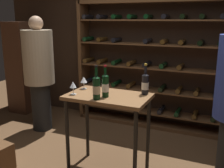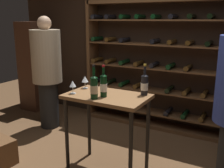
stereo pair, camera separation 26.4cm
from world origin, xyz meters
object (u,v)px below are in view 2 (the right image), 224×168
at_px(tasting_table, 107,107).
at_px(wine_glass_stemmed_center, 85,80).
at_px(wine_bottle_red_label, 104,85).
at_px(display_cabinet, 32,67).
at_px(wine_glass_stemmed_right, 73,84).
at_px(person_host_in_suit, 47,68).
at_px(wine_bottle_amber_reserve, 144,84).
at_px(wine_rack, 162,66).
at_px(wine_bottle_gold_foil, 94,87).

xyz_separation_m(tasting_table, wine_glass_stemmed_center, (-0.38, 0.12, 0.25)).
xyz_separation_m(tasting_table, wine_bottle_red_label, (0.00, -0.08, 0.27)).
height_order(display_cabinet, wine_glass_stemmed_center, display_cabinet).
height_order(tasting_table, wine_glass_stemmed_right, wine_glass_stemmed_right).
height_order(person_host_in_suit, wine_glass_stemmed_center, person_host_in_suit).
height_order(person_host_in_suit, wine_bottle_amber_reserve, person_host_in_suit).
distance_m(wine_rack, wine_bottle_gold_foil, 1.79).
relative_size(person_host_in_suit, wine_bottle_gold_foil, 5.02).
bearing_deg(wine_bottle_amber_reserve, wine_glass_stemmed_right, -154.88).
bearing_deg(wine_bottle_amber_reserve, wine_bottle_red_label, -142.16).
xyz_separation_m(person_host_in_suit, display_cabinet, (-0.91, 0.55, -0.13)).
bearing_deg(wine_glass_stemmed_center, display_cabinet, 151.18).
xyz_separation_m(display_cabinet, wine_bottle_red_label, (2.47, -1.35, 0.22)).
bearing_deg(wine_bottle_amber_reserve, person_host_in_suit, 164.94).
bearing_deg(person_host_in_suit, tasting_table, 145.16).
xyz_separation_m(wine_bottle_gold_foil, wine_glass_stemmed_center, (-0.34, 0.32, -0.02)).
relative_size(display_cabinet, wine_glass_stemmed_right, 11.56).
height_order(wine_bottle_gold_foil, wine_bottle_amber_reserve, wine_bottle_gold_foil).
xyz_separation_m(wine_bottle_gold_foil, wine_bottle_red_label, (0.05, 0.11, -0.00)).
distance_m(tasting_table, wine_bottle_amber_reserve, 0.50).
relative_size(display_cabinet, wine_glass_stemmed_center, 11.49).
bearing_deg(person_host_in_suit, wine_glass_stemmed_center, 143.00).
height_order(tasting_table, person_host_in_suit, person_host_in_suit).
xyz_separation_m(display_cabinet, wine_glass_stemmed_right, (2.10, -1.41, 0.20)).
relative_size(wine_bottle_amber_reserve, wine_bottle_red_label, 1.00).
bearing_deg(wine_bottle_red_label, person_host_in_suit, 152.84).
xyz_separation_m(wine_bottle_amber_reserve, wine_glass_stemmed_right, (-0.74, -0.35, -0.02)).
bearing_deg(tasting_table, wine_glass_stemmed_right, -158.77).
distance_m(tasting_table, display_cabinet, 2.77).
xyz_separation_m(wine_bottle_amber_reserve, wine_bottle_red_label, (-0.36, -0.28, 0.01)).
bearing_deg(display_cabinet, wine_bottle_red_label, -28.65).
height_order(person_host_in_suit, display_cabinet, person_host_in_suit).
relative_size(wine_bottle_amber_reserve, wine_glass_stemmed_right, 2.34).
height_order(wine_rack, tasting_table, wine_rack).
xyz_separation_m(person_host_in_suit, wine_bottle_gold_foil, (1.51, -0.91, 0.09)).
bearing_deg(wine_bottle_red_label, wine_rack, 86.61).
bearing_deg(wine_bottle_amber_reserve, display_cabinet, 159.37).
height_order(wine_bottle_gold_foil, wine_glass_stemmed_center, wine_bottle_gold_foil).
height_order(wine_rack, display_cabinet, wine_rack).
bearing_deg(wine_bottle_gold_foil, wine_glass_stemmed_right, 171.10).
bearing_deg(tasting_table, wine_rack, 86.31).
distance_m(wine_bottle_gold_foil, wine_glass_stemmed_center, 0.46).
relative_size(wine_rack, person_host_in_suit, 1.48).
bearing_deg(wine_bottle_amber_reserve, wine_glass_stemmed_center, -174.02).
relative_size(tasting_table, wine_glass_stemmed_right, 6.37).
xyz_separation_m(tasting_table, wine_bottle_amber_reserve, (0.37, 0.20, 0.27)).
xyz_separation_m(tasting_table, person_host_in_suit, (-1.56, 0.72, 0.19)).
bearing_deg(tasting_table, person_host_in_suit, 155.19).
xyz_separation_m(wine_rack, person_host_in_suit, (-1.66, -0.87, -0.05)).
xyz_separation_m(wine_glass_stemmed_right, wine_glass_stemmed_center, (-0.02, 0.27, 0.00)).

